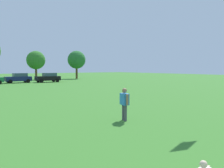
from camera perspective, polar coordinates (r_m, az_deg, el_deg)
adult_bystander at (r=12.24m, az=2.94°, el=-4.08°), size 0.42×0.76×1.64m
parked_car_navy_2 at (r=45.20m, az=-21.07°, el=1.35°), size 4.30×2.02×1.68m
parked_car_black_3 at (r=45.47m, az=-14.73°, el=1.50°), size 4.30×2.02×1.68m
tree_right at (r=55.72m, az=-17.42°, el=5.34°), size 4.02×4.02×6.27m
tree_far_right at (r=58.21m, az=-8.32°, el=5.62°), size 4.23×4.23×6.59m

